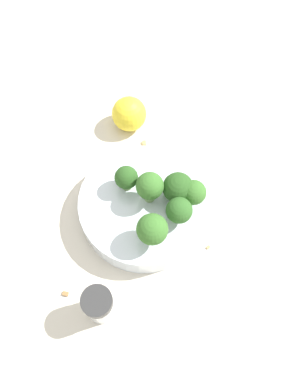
# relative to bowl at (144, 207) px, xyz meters

# --- Properties ---
(ground_plane) EXTENTS (3.00, 3.00, 0.00)m
(ground_plane) POSITION_rel_bowl_xyz_m (0.00, 0.00, -0.02)
(ground_plane) COLOR beige
(bowl) EXTENTS (0.20, 0.20, 0.04)m
(bowl) POSITION_rel_bowl_xyz_m (0.00, 0.00, 0.00)
(bowl) COLOR silver
(bowl) RESTS_ON ground_plane
(broccoli_floret_0) EXTENTS (0.04, 0.04, 0.05)m
(broccoli_floret_0) POSITION_rel_bowl_xyz_m (-0.05, 0.01, 0.05)
(broccoli_floret_0) COLOR #84AD66
(broccoli_floret_0) RESTS_ON bowl
(broccoli_floret_1) EXTENTS (0.04, 0.04, 0.06)m
(broccoli_floret_1) POSITION_rel_bowl_xyz_m (-0.01, -0.01, 0.06)
(broccoli_floret_1) COLOR #7A9E5B
(broccoli_floret_1) RESTS_ON bowl
(broccoli_floret_2) EXTENTS (0.04, 0.04, 0.06)m
(broccoli_floret_2) POSITION_rel_bowl_xyz_m (-0.03, 0.05, 0.06)
(broccoli_floret_2) COLOR #84AD66
(broccoli_floret_2) RESTS_ON bowl
(broccoli_floret_3) EXTENTS (0.04, 0.04, 0.05)m
(broccoli_floret_3) POSITION_rel_bowl_xyz_m (-0.04, -0.02, 0.05)
(broccoli_floret_3) COLOR #7A9E5B
(broccoli_floret_3) RESTS_ON bowl
(broccoli_floret_4) EXTENTS (0.04, 0.04, 0.04)m
(broccoli_floret_4) POSITION_rel_bowl_xyz_m (-0.07, -0.02, 0.05)
(broccoli_floret_4) COLOR #84AD66
(broccoli_floret_4) RESTS_ON bowl
(broccoli_floret_5) EXTENTS (0.03, 0.03, 0.05)m
(broccoli_floret_5) POSITION_rel_bowl_xyz_m (0.03, -0.02, 0.05)
(broccoli_floret_5) COLOR #7A9E5B
(broccoli_floret_5) RESTS_ON bowl
(pepper_shaker) EXTENTS (0.04, 0.04, 0.07)m
(pepper_shaker) POSITION_rel_bowl_xyz_m (0.02, 0.16, 0.02)
(pepper_shaker) COLOR silver
(pepper_shaker) RESTS_ON ground_plane
(lemon_wedge) EXTENTS (0.06, 0.06, 0.06)m
(lemon_wedge) POSITION_rel_bowl_xyz_m (0.07, -0.16, 0.01)
(lemon_wedge) COLOR yellow
(lemon_wedge) RESTS_ON ground_plane
(almond_crumb_0) EXTENTS (0.01, 0.01, 0.01)m
(almond_crumb_0) POSITION_rel_bowl_xyz_m (0.07, 0.15, -0.02)
(almond_crumb_0) COLOR olive
(almond_crumb_0) RESTS_ON ground_plane
(almond_crumb_1) EXTENTS (0.01, 0.01, 0.01)m
(almond_crumb_1) POSITION_rel_bowl_xyz_m (-0.11, 0.03, -0.02)
(almond_crumb_1) COLOR #AD7F4C
(almond_crumb_1) RESTS_ON ground_plane
(almond_crumb_2) EXTENTS (0.01, 0.01, 0.01)m
(almond_crumb_2) POSITION_rel_bowl_xyz_m (0.09, -0.07, -0.02)
(almond_crumb_2) COLOR olive
(almond_crumb_2) RESTS_ON ground_plane
(almond_crumb_3) EXTENTS (0.01, 0.01, 0.01)m
(almond_crumb_3) POSITION_rel_bowl_xyz_m (0.03, -0.12, -0.02)
(almond_crumb_3) COLOR tan
(almond_crumb_3) RESTS_ON ground_plane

